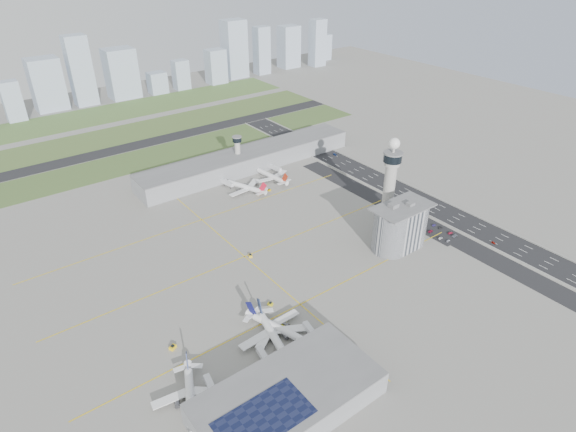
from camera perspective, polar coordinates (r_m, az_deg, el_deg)
ground at (r=322.34m, az=3.76°, el=-4.82°), size 1000.00×1000.00×0.00m
grass_strip_0 at (r=486.53m, az=-15.63°, el=6.83°), size 480.00×50.00×0.08m
grass_strip_1 at (r=552.88m, az=-18.73°, el=9.18°), size 480.00×60.00×0.08m
grass_strip_2 at (r=625.82m, az=-21.33°, el=11.11°), size 480.00×70.00×0.08m
runway at (r=518.96m, az=-17.26°, el=8.07°), size 480.00×22.00×0.10m
highway at (r=396.61m, az=16.55°, el=1.15°), size 28.00×500.00×0.10m
barrier_left at (r=386.23m, az=15.28°, el=0.62°), size 0.60×500.00×1.20m
barrier_right at (r=406.70m, az=17.78°, el=1.79°), size 0.60×500.00×1.20m
landside_road at (r=373.62m, az=15.36°, el=-0.57°), size 18.00×260.00×0.08m
parking_lot at (r=366.31m, az=16.60°, el=-1.44°), size 20.00×44.00×0.10m
taxiway_line_h_0 at (r=283.87m, az=1.46°, el=-10.43°), size 260.00×0.60×0.01m
taxiway_line_h_1 at (r=322.89m, az=-5.16°, el=-4.82°), size 260.00×0.60×0.01m
taxiway_line_h_2 at (r=367.61m, az=-10.19°, el=-0.44°), size 260.00×0.60×0.01m
taxiway_line_v at (r=322.89m, az=-5.16°, el=-4.82°), size 0.60×260.00×0.01m
control_tower at (r=354.53m, az=12.05°, el=4.57°), size 14.00×14.00×64.50m
secondary_tower at (r=436.29m, az=-6.00°, el=7.76°), size 8.60×8.60×31.90m
admin_building at (r=333.37m, az=13.15°, el=-1.20°), size 42.00×24.00×33.50m
terminal_pier at (r=443.75m, az=-4.68°, el=6.70°), size 210.00×32.00×15.80m
near_terminal at (r=230.00m, az=-0.01°, el=-20.76°), size 84.00×42.00×13.00m
airplane_near_a at (r=236.59m, az=-11.59°, el=-19.91°), size 49.16×52.33×11.64m
airplane_near_b at (r=258.28m, az=-1.74°, el=-13.58°), size 46.97×52.06×12.55m
airplane_near_c at (r=263.02m, az=-1.21°, el=-12.70°), size 46.85×50.88×11.73m
airplane_far_a at (r=402.91m, az=-5.22°, el=3.82°), size 50.46×54.18×12.23m
airplane_far_b at (r=420.62m, az=-2.12°, el=5.11°), size 40.86×46.52×11.97m
jet_bridge_near_0 at (r=236.18m, az=-8.49°, el=-20.75°), size 5.39×14.31×5.70m
jet_bridge_near_1 at (r=245.74m, az=-2.11°, el=-17.66°), size 5.39×14.31×5.70m
jet_bridge_near_2 at (r=258.44m, az=3.52°, el=-14.67°), size 5.39×14.31×5.70m
jet_bridge_far_0 at (r=416.01m, az=-7.85°, el=4.05°), size 5.39×14.31×5.70m
jet_bridge_far_1 at (r=439.59m, az=-2.19°, el=5.82°), size 5.39×14.31×5.70m
tug_0 at (r=264.82m, az=-13.51°, el=-14.86°), size 4.38×3.91×2.11m
tug_1 at (r=283.10m, az=-2.11°, el=-10.35°), size 3.28×3.65×1.76m
tug_2 at (r=269.89m, az=-0.50°, el=-12.74°), size 4.30×4.02×2.06m
tug_3 at (r=322.04m, az=-4.48°, el=-4.68°), size 3.54×4.06×1.97m
tug_4 at (r=397.82m, az=-3.43°, el=2.67°), size 3.44×3.16×1.65m
tug_5 at (r=403.57m, az=-2.29°, el=3.15°), size 2.65×3.51×1.88m
car_lot_0 at (r=354.59m, az=18.44°, el=-2.80°), size 3.60×1.72×1.19m
car_lot_1 at (r=355.87m, az=17.64°, el=-2.51°), size 3.92×1.54×1.27m
car_lot_2 at (r=361.93m, az=16.53°, el=-1.74°), size 4.53×2.51×1.20m
car_lot_3 at (r=362.64m, az=15.85°, el=-1.57°), size 3.84×1.81×1.08m
car_lot_4 at (r=368.50m, az=14.74°, el=-0.83°), size 3.88×1.62×1.31m
car_lot_5 at (r=371.40m, az=14.21°, el=-0.49°), size 3.80×1.68×1.21m
car_lot_6 at (r=361.73m, az=19.15°, el=-2.23°), size 4.72×2.39×1.28m
car_lot_7 at (r=364.26m, az=18.70°, el=-1.90°), size 4.46×2.10×1.26m
car_lot_8 at (r=368.44m, az=17.62°, el=-1.31°), size 3.73×1.54×1.27m
car_lot_9 at (r=370.18m, az=16.92°, el=-1.04°), size 3.60×1.41×1.17m
car_lot_10 at (r=374.75m, az=15.72°, el=-0.44°), size 4.03×2.03×1.09m
car_lot_11 at (r=377.45m, az=14.91°, el=-0.06°), size 4.44×2.08×1.25m
car_hw_0 at (r=363.79m, az=23.17°, el=-2.92°), size 1.81×3.39×1.10m
car_hw_1 at (r=416.26m, az=12.39°, el=3.27°), size 1.60×4.01×1.30m
car_hw_2 at (r=473.72m, az=5.59°, el=7.28°), size 2.48×4.80×1.29m
car_hw_4 at (r=508.64m, az=-0.22°, el=9.07°), size 1.37×3.26×1.10m
skyline_bldg_6 at (r=640.50m, az=-29.86°, el=11.73°), size 20.04×16.03×45.20m
skyline_bldg_7 at (r=662.96m, az=-26.68°, el=13.78°), size 35.76×28.61×61.22m
skyline_bldg_8 at (r=663.55m, az=-23.40°, el=15.52°), size 26.33×21.06×83.39m
skyline_bldg_9 at (r=679.95m, az=-19.14°, el=15.68°), size 36.96×29.57×62.11m
skyline_bldg_10 at (r=690.37m, az=-15.22°, el=14.99°), size 23.01×18.41×27.75m
skyline_bldg_11 at (r=702.06m, az=-12.57°, el=16.03°), size 20.22×16.18×38.97m
skyline_bldg_12 at (r=722.80m, az=-8.54°, el=17.13°), size 26.14×20.92×46.89m
skyline_bldg_13 at (r=748.35m, az=-6.38°, el=19.06°), size 32.26×25.81×81.20m
skyline_bldg_14 at (r=766.68m, az=-3.14°, el=18.99°), size 21.59×17.28×68.75m
skyline_bldg_15 at (r=807.61m, az=0.09°, el=19.42°), size 30.25×24.20×63.40m
skyline_bldg_16 at (r=818.02m, az=3.51°, el=19.80°), size 23.04×18.43×71.56m
skyline_bldg_17 at (r=864.64m, az=4.21°, el=19.33°), size 22.64×18.11×41.06m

